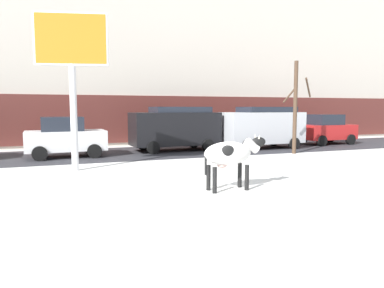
{
  "coord_description": "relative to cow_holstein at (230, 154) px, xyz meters",
  "views": [
    {
      "loc": [
        -3.71,
        -9.01,
        2.25
      ],
      "look_at": [
        0.3,
        1.74,
        1.1
      ],
      "focal_mm": 33.6,
      "sensor_mm": 36.0,
      "label": 1
    }
  ],
  "objects": [
    {
      "name": "ground_plane",
      "position": [
        -0.65,
        0.27,
        -1.0
      ],
      "size": [
        120.0,
        120.0,
        0.0
      ],
      "primitive_type": "plane",
      "color": "white"
    },
    {
      "name": "road_strip",
      "position": [
        -0.65,
        9.05,
        -1.0
      ],
      "size": [
        60.0,
        5.6,
        0.01
      ],
      "primitive_type": "cube",
      "color": "#333338",
      "rests_on": "ground"
    },
    {
      "name": "building_facade",
      "position": [
        -0.65,
        15.76,
        5.48
      ],
      "size": [
        44.0,
        6.1,
        13.0
      ],
      "color": "beige",
      "rests_on": "ground"
    },
    {
      "name": "cow_holstein",
      "position": [
        0.0,
        0.0,
        0.0
      ],
      "size": [
        1.9,
        0.64,
        1.54
      ],
      "color": "silver",
      "rests_on": "ground"
    },
    {
      "name": "billboard",
      "position": [
        -3.84,
        4.74,
        3.31
      ],
      "size": [
        2.5,
        0.79,
        5.56
      ],
      "color": "silver",
      "rests_on": "ground"
    },
    {
      "name": "car_white_hatchback",
      "position": [
        -4.09,
        8.64,
        -0.07
      ],
      "size": [
        3.57,
        2.05,
        1.86
      ],
      "color": "white",
      "rests_on": "ground"
    },
    {
      "name": "car_black_van",
      "position": [
        1.44,
        9.34,
        0.24
      ],
      "size": [
        4.68,
        2.28,
        2.32
      ],
      "color": "black",
      "rests_on": "ground"
    },
    {
      "name": "car_silver_van",
      "position": [
        6.27,
        8.6,
        0.24
      ],
      "size": [
        4.68,
        2.28,
        2.32
      ],
      "color": "#B7BABF",
      "rests_on": "ground"
    },
    {
      "name": "car_red_hatchback",
      "position": [
        11.34,
        9.32,
        -0.07
      ],
      "size": [
        3.57,
        2.05,
        1.86
      ],
      "color": "red",
      "rests_on": "ground"
    },
    {
      "name": "pedestrian_near_billboard",
      "position": [
        -4.92,
        12.04,
        -0.12
      ],
      "size": [
        0.36,
        0.24,
        1.73
      ],
      "color": "#282833",
      "rests_on": "ground"
    },
    {
      "name": "bare_tree_left_lot",
      "position": [
        6.6,
        6.08,
        1.36
      ],
      "size": [
        1.32,
        1.33,
        4.53
      ],
      "color": "#4C3828",
      "rests_on": "ground"
    }
  ]
}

